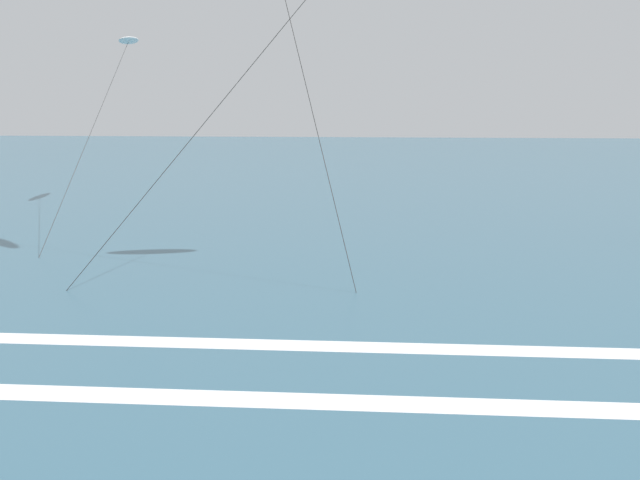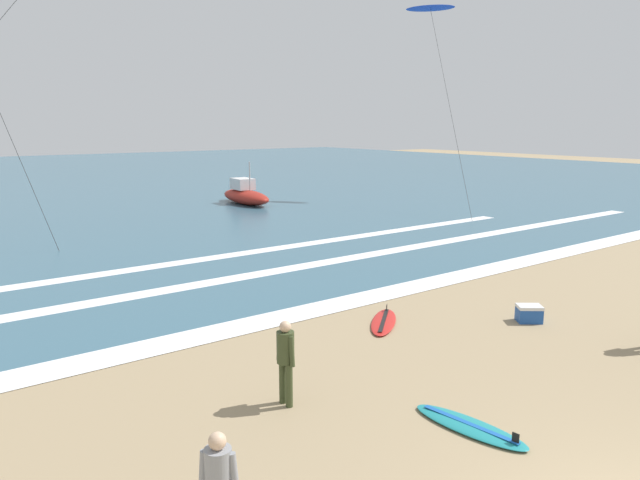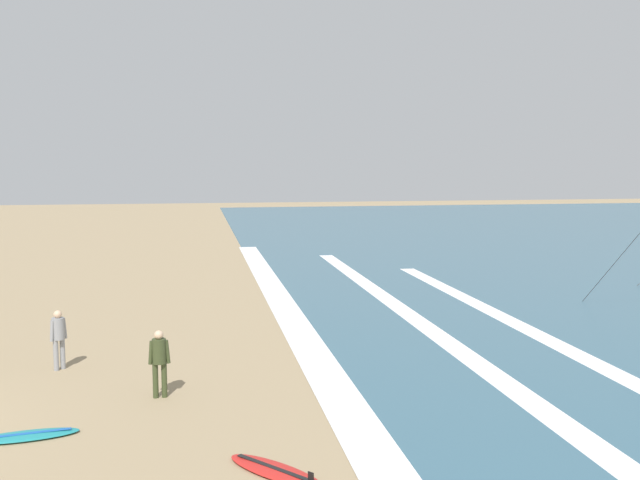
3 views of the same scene
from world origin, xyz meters
name	(u,v)px [view 1 (image 1 of 3)]	position (x,y,z in m)	size (l,w,h in m)	color
ocean_surface	(395,174)	(0.00, 54.70, 0.01)	(140.00, 90.00, 0.01)	#386075
wave_foam_mid_break	(486,407)	(0.83, 14.35, 0.01)	(52.26, 0.76, 0.01)	white
wave_foam_outer_break	(423,349)	(-0.13, 17.50, 0.01)	(38.67, 0.74, 0.01)	white
kite_white_low_near	(129,41)	(-13.65, 39.14, 8.15)	(1.27, 14.75, 8.43)	white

